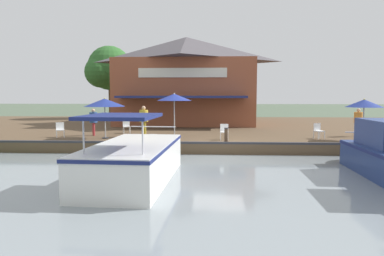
{
  "coord_description": "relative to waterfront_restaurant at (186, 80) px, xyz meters",
  "views": [
    {
      "loc": [
        16.72,
        -0.43,
        2.97
      ],
      "look_at": [
        -1.0,
        -1.37,
        1.3
      ],
      "focal_mm": 32.0,
      "sensor_mm": 36.0,
      "label": 1
    }
  ],
  "objects": [
    {
      "name": "cafe_chair_mid_patio",
      "position": [
        10.72,
        -6.53,
        -3.29
      ],
      "size": [
        0.59,
        0.59,
        0.85
      ],
      "color": "white",
      "rests_on": "quay_deck"
    },
    {
      "name": "cafe_chair_back_row_seat",
      "position": [
        11.36,
        2.84,
        -3.29
      ],
      "size": [
        0.46,
        0.46,
        0.85
      ],
      "color": "white",
      "rests_on": "quay_deck"
    },
    {
      "name": "cafe_chair_far_corner_seat",
      "position": [
        8.4,
        -3.24,
        -3.29
      ],
      "size": [
        0.57,
        0.57,
        0.85
      ],
      "color": "white",
      "rests_on": "quay_deck"
    },
    {
      "name": "tree_upstream_bank",
      "position": [
        -5.27,
        0.2,
        1.35
      ],
      "size": [
        3.54,
        3.37,
        6.93
      ],
      "color": "brown",
      "rests_on": "quay_deck"
    },
    {
      "name": "person_at_quay_edge",
      "position": [
        9.77,
        -4.9,
        -2.77
      ],
      "size": [
        0.45,
        0.45,
        1.6
      ],
      "color": "#B23338",
      "rests_on": "quay_deck"
    },
    {
      "name": "ground_plane",
      "position": [
        13.1,
        2.5,
        -4.37
      ],
      "size": [
        220.0,
        220.0,
        0.0
      ],
      "primitive_type": "plane",
      "color": "#4C5B47"
    },
    {
      "name": "patio_umbrella_mid_patio_left",
      "position": [
        11.41,
        10.14,
        -1.79
      ],
      "size": [
        1.88,
        1.88,
        2.23
      ],
      "color": "#B7B7B7",
      "rests_on": "quay_deck"
    },
    {
      "name": "quay_edge_fender",
      "position": [
        13.0,
        2.5,
        -3.72
      ],
      "size": [
        0.2,
        50.4,
        0.1
      ],
      "primitive_type": "cube",
      "color": "#2D2D33",
      "rests_on": "quay_deck"
    },
    {
      "name": "person_mid_patio",
      "position": [
        9.37,
        10.74,
        -2.74
      ],
      "size": [
        0.47,
        0.47,
        1.65
      ],
      "color": "gold",
      "rests_on": "quay_deck"
    },
    {
      "name": "patio_umbrella_by_entrance",
      "position": [
        11.14,
        -3.76,
        -1.77
      ],
      "size": [
        2.24,
        2.24,
        2.27
      ],
      "color": "#B7B7B7",
      "rests_on": "quay_deck"
    },
    {
      "name": "tree_downstream_bank",
      "position": [
        -6.1,
        -8.77,
        1.41
      ],
      "size": [
        4.89,
        4.65,
        7.64
      ],
      "color": "brown",
      "rests_on": "quay_deck"
    },
    {
      "name": "cafe_chair_facing_river",
      "position": [
        10.6,
        8.09,
        -3.29
      ],
      "size": [
        0.56,
        0.56,
        0.85
      ],
      "color": "white",
      "rests_on": "quay_deck"
    },
    {
      "name": "quay_deck",
      "position": [
        2.1,
        2.5,
        -4.07
      ],
      "size": [
        22.0,
        56.0,
        0.6
      ],
      "primitive_type": "cube",
      "color": "brown",
      "rests_on": "ground"
    },
    {
      "name": "motorboat_second_along",
      "position": [
        17.8,
        -0.48,
        -3.59
      ],
      "size": [
        6.95,
        2.73,
        2.33
      ],
      "color": "white",
      "rests_on": "river_water"
    },
    {
      "name": "patio_umbrella_back_row",
      "position": [
        10.86,
        0.08,
        -1.48
      ],
      "size": [
        1.93,
        1.93,
        2.53
      ],
      "color": "#B7B7B7",
      "rests_on": "quay_deck"
    },
    {
      "name": "person_near_entrance",
      "position": [
        10.22,
        -1.77,
        -2.63
      ],
      "size": [
        0.51,
        0.51,
        1.79
      ],
      "color": "gold",
      "rests_on": "quay_deck"
    },
    {
      "name": "mooring_post",
      "position": [
        12.75,
        2.88,
        -3.37
      ],
      "size": [
        0.22,
        0.22,
        0.78
      ],
      "color": "#473323",
      "rests_on": "quay_deck"
    },
    {
      "name": "waterfront_restaurant",
      "position": [
        0.0,
        0.0,
        0.0
      ],
      "size": [
        10.37,
        11.58,
        7.4
      ],
      "color": "brown",
      "rests_on": "quay_deck"
    }
  ]
}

